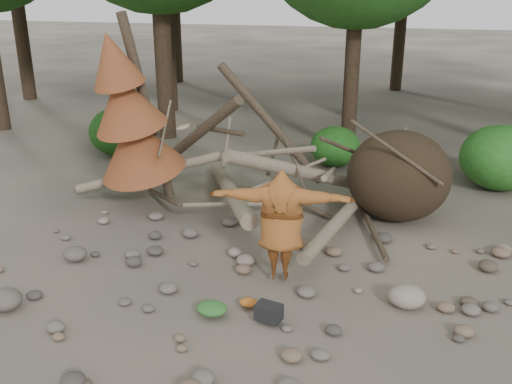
# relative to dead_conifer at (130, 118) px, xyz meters

# --- Properties ---
(ground) EXTENTS (120.00, 120.00, 0.00)m
(ground) POSITION_rel_dead_conifer_xyz_m (3.12, -3.37, -2.11)
(ground) COLOR #514C44
(ground) RESTS_ON ground
(deadfall_pile) EXTENTS (8.55, 5.24, 3.30)m
(deadfall_pile) POSITION_rel_dead_conifer_xyz_m (5.13, 0.87, -1.16)
(deadfall_pile) COLOR #332619
(deadfall_pile) RESTS_ON ground
(dead_conifer) EXTENTS (2.06, 2.16, 4.35)m
(dead_conifer) POSITION_rel_dead_conifer_xyz_m (0.00, 0.00, 0.00)
(dead_conifer) COLOR #4C3F30
(dead_conifer) RESTS_ON ground
(bush_left) EXTENTS (1.80, 1.80, 1.44)m
(bush_left) POSITION_rel_dead_conifer_xyz_m (-2.38, 3.83, -1.39)
(bush_left) COLOR #1C5115
(bush_left) RESTS_ON ground
(bush_mid) EXTENTS (1.40, 1.40, 1.12)m
(bush_mid) POSITION_rel_dead_conifer_xyz_m (3.92, 4.43, -1.55)
(bush_mid) COLOR #26671D
(bush_mid) RESTS_ON ground
(bush_right) EXTENTS (2.00, 2.00, 1.60)m
(bush_right) POSITION_rel_dead_conifer_xyz_m (8.12, 3.63, -1.31)
(bush_right) COLOR #307A26
(bush_right) RESTS_ON ground
(frisbee_thrower) EXTENTS (3.21, 0.97, 2.52)m
(frisbee_thrower) POSITION_rel_dead_conifer_xyz_m (3.89, -2.39, -1.05)
(frisbee_thrower) COLOR #935121
(frisbee_thrower) RESTS_ON ground
(backpack) EXTENTS (0.44, 0.34, 0.26)m
(backpack) POSITION_rel_dead_conifer_xyz_m (4.01, -3.72, -1.98)
(backpack) COLOR black
(backpack) RESTS_ON ground
(cloth_green) EXTENTS (0.49, 0.40, 0.18)m
(cloth_green) POSITION_rel_dead_conifer_xyz_m (3.12, -3.78, -2.02)
(cloth_green) COLOR #2E6C2B
(cloth_green) RESTS_ON ground
(cloth_orange) EXTENTS (0.30, 0.25, 0.11)m
(cloth_orange) POSITION_rel_dead_conifer_xyz_m (3.61, -3.40, -2.06)
(cloth_orange) COLOR #BA6120
(cloth_orange) RESTS_ON ground
(boulder_front_left) EXTENTS (0.56, 0.50, 0.33)m
(boulder_front_left) POSITION_rel_dead_conifer_xyz_m (-0.12, -4.42, -1.94)
(boulder_front_left) COLOR #625A52
(boulder_front_left) RESTS_ON ground
(boulder_mid_right) EXTENTS (0.60, 0.54, 0.36)m
(boulder_mid_right) POSITION_rel_dead_conifer_xyz_m (6.02, -2.68, -1.93)
(boulder_mid_right) COLOR gray
(boulder_mid_right) RESTS_ON ground
(boulder_mid_left) EXTENTS (0.45, 0.40, 0.27)m
(boulder_mid_left) POSITION_rel_dead_conifer_xyz_m (0.04, -2.64, -1.98)
(boulder_mid_left) COLOR #5F5750
(boulder_mid_left) RESTS_ON ground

